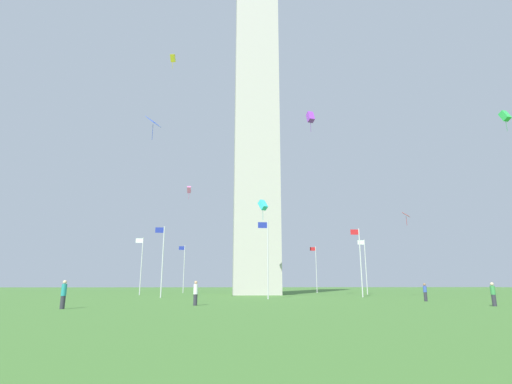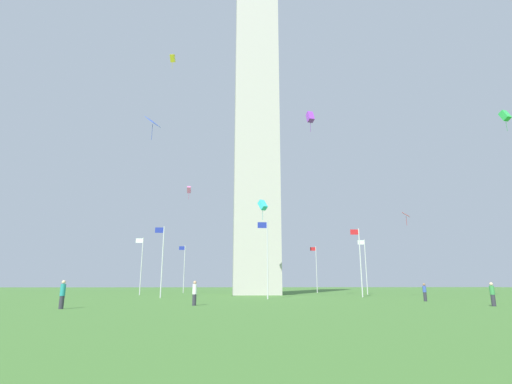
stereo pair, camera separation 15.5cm
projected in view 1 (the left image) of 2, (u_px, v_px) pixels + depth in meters
ground_plane at (256, 295)px, 56.23m from camera, size 260.00×260.00×0.00m
obelisk_monument at (256, 100)px, 63.41m from camera, size 6.81×6.81×61.91m
flagpole_n at (141, 263)px, 56.03m from camera, size 1.12×0.14×8.20m
flagpole_ne at (162, 258)px, 44.94m from camera, size 1.12×0.14×8.20m
flagpole_e at (267, 256)px, 41.07m from camera, size 1.12×0.14×8.20m
flagpole_se at (360, 259)px, 46.68m from camera, size 1.12×0.14×8.20m
flagpole_s at (365, 264)px, 58.49m from camera, size 1.12×0.14×8.20m
flagpole_sw at (316, 267)px, 69.58m from camera, size 1.12×0.14×8.20m
flagpole_w at (249, 268)px, 73.46m from camera, size 1.12×0.14×8.20m
flagpole_nw at (184, 267)px, 67.85m from camera, size 1.12×0.14×8.20m
person_green_shirt at (493, 294)px, 27.53m from camera, size 0.32×0.32×1.66m
person_teal_shirt at (64, 295)px, 24.58m from camera, size 0.32×0.32×1.78m
person_white_shirt at (196, 293)px, 28.43m from camera, size 0.32×0.32×1.77m
person_blue_shirt at (425, 292)px, 35.22m from camera, size 0.32×0.32×1.61m
kite_purple_box at (310, 117)px, 49.50m from camera, size 0.99×1.31×2.79m
kite_blue_diamond at (153, 122)px, 38.04m from camera, size 1.53×1.67×2.34m
kite_green_box at (505, 116)px, 45.31m from camera, size 0.93×1.29×2.59m
kite_yellow_box at (173, 58)px, 49.51m from camera, size 0.67×1.06×2.03m
kite_red_diamond at (406, 215)px, 48.58m from camera, size 1.22×1.27×1.68m
kite_cyan_box at (263, 205)px, 48.11m from camera, size 1.28×1.46×2.61m
kite_pink_box at (189, 190)px, 54.46m from camera, size 0.50×0.92×1.88m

